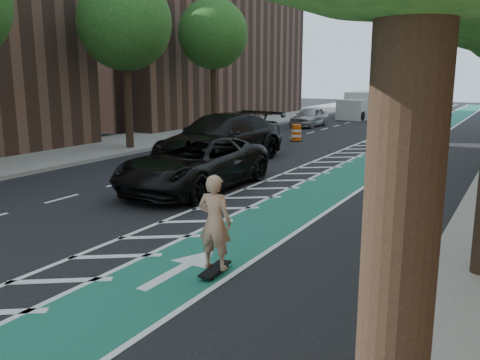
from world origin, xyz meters
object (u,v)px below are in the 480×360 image
Objects in this scene: skateboarder at (215,222)px; suv_near at (194,163)px; suv_far at (221,139)px; barrel_a at (218,155)px.

skateboarder reaches higher than suv_near.
suv_near is 4.88m from suv_far.
suv_near is 0.87× the size of suv_far.
barrel_a is at bearing -64.29° from skateboarder.
suv_near is 4.28m from barrel_a.
suv_near is at bearing -64.79° from suv_far.
skateboarder is at bearing -53.42° from suv_near.
suv_far is 7.82× the size of barrel_a.
suv_far is at bearing -64.96° from skateboarder.
suv_far is 0.84m from barrel_a.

